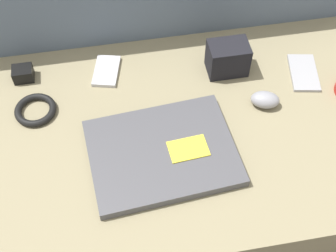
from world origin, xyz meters
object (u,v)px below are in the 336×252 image
laptop (162,153)px  computer_mouse (265,100)px  camera_pouch (228,58)px  charger_brick (23,74)px  phone_black (304,73)px  phone_silver (106,71)px

laptop → computer_mouse: size_ratio=4.25×
camera_pouch → charger_brick: size_ratio=2.01×
laptop → charger_brick: size_ratio=6.81×
phone_black → charger_brick: charger_brick is taller
phone_silver → charger_brick: 0.22m
laptop → computer_mouse: (0.28, 0.11, 0.01)m
phone_black → phone_silver: bearing=-179.9°
phone_black → charger_brick: (-0.73, 0.11, 0.01)m
computer_mouse → phone_silver: 0.42m
computer_mouse → phone_black: (0.13, 0.08, -0.02)m
computer_mouse → phone_silver: computer_mouse is taller
computer_mouse → camera_pouch: 0.15m
phone_black → charger_brick: 0.74m
laptop → phone_silver: (-0.10, 0.29, -0.01)m
computer_mouse → laptop: bearing=-140.7°
phone_black → charger_brick: bearing=-178.0°
phone_silver → charger_brick: charger_brick is taller
laptop → charger_brick: (-0.32, 0.30, 0.01)m
laptop → camera_pouch: size_ratio=3.40×
laptop → camera_pouch: bearing=43.7°
camera_pouch → phone_black: bearing=-14.2°
charger_brick → computer_mouse: bearing=-18.2°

